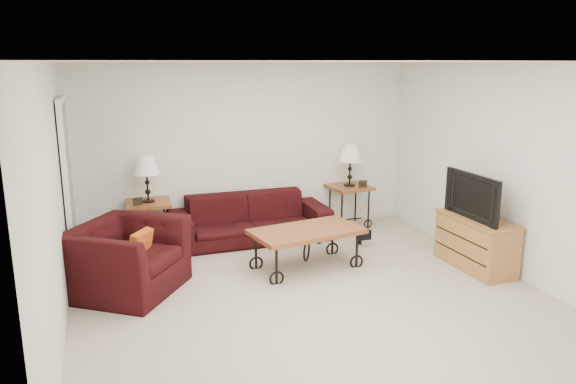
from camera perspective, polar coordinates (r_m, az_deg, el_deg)
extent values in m
plane|color=#B8AD9D|center=(6.16, 2.19, -10.53)|extent=(5.00, 5.00, 0.00)
cube|color=white|center=(8.10, -4.22, 4.50)|extent=(5.00, 0.02, 2.50)
cube|color=white|center=(3.65, 16.96, -7.14)|extent=(5.00, 0.02, 2.50)
cube|color=white|center=(5.40, -23.24, -1.06)|extent=(0.02, 5.00, 2.50)
cube|color=white|center=(7.06, 21.54, 2.28)|extent=(0.02, 5.00, 2.50)
plane|color=white|center=(5.63, 2.42, 13.43)|extent=(5.00, 5.00, 0.00)
cube|color=black|center=(7.05, -22.04, 0.31)|extent=(0.08, 0.94, 2.04)
imported|color=black|center=(7.82, -3.99, -2.75)|extent=(2.25, 0.88, 0.66)
cube|color=brown|center=(7.77, -14.20, -3.30)|extent=(0.62, 0.62, 0.64)
cube|color=brown|center=(8.54, 6.37, -1.46)|extent=(0.65, 0.65, 0.64)
cube|color=black|center=(7.51, -15.39, -0.95)|extent=(0.13, 0.03, 0.11)
cube|color=black|center=(8.39, 7.80, 0.86)|extent=(0.13, 0.03, 0.11)
cube|color=brown|center=(6.79, 1.95, -5.92)|extent=(1.44, 0.93, 0.50)
imported|color=black|center=(6.34, -16.46, -6.63)|extent=(1.53, 1.56, 0.77)
cube|color=#D55A1B|center=(6.26, -15.14, -5.50)|extent=(0.28, 0.34, 0.35)
cube|color=#AF6941|center=(7.16, 18.96, -5.04)|extent=(0.45, 1.08, 0.65)
imported|color=black|center=(6.99, 19.20, -0.37)|extent=(0.13, 0.97, 0.56)
ellipsoid|color=black|center=(7.71, 7.52, -3.99)|extent=(0.37, 0.31, 0.42)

